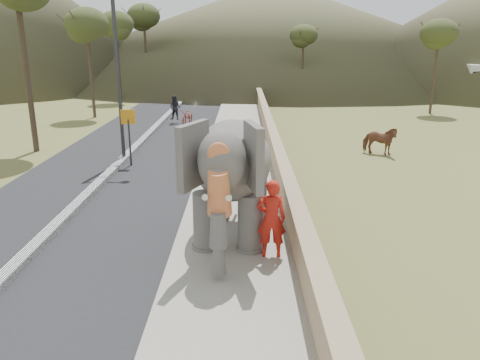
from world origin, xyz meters
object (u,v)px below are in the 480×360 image
lamppost (123,47)px  motorcyclist (182,113)px  cow (379,141)px  elephant_and_man (233,176)px

lamppost → motorcyclist: size_ratio=4.40×
lamppost → cow: 12.13m
lamppost → motorcyclist: (1.09, 9.71, -4.18)m
elephant_and_man → motorcyclist: bearing=101.3°
elephant_and_man → lamppost: bearing=119.2°
motorcyclist → elephant_and_man: bearing=-78.7°
lamppost → elephant_and_man: lamppost is taller
lamppost → cow: size_ratio=4.98×
cow → motorcyclist: size_ratio=0.89×
cow → elephant_and_man: size_ratio=0.35×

